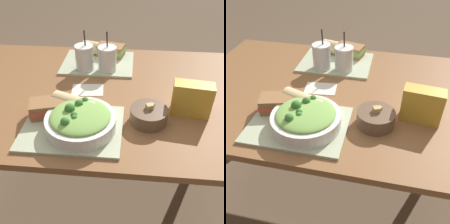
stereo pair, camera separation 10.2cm
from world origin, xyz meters
TOP-DOWN VIEW (x-y plane):
  - ground_plane at (0.00, 0.00)m, footprint 12.00×12.00m
  - dining_table at (0.00, 0.00)m, footprint 1.47×0.98m
  - tray_near at (-0.09, -0.28)m, footprint 0.39×0.30m
  - tray_far at (-0.06, 0.28)m, footprint 0.39×0.30m
  - salad_bowl at (-0.05, -0.29)m, footprint 0.27×0.27m
  - soup_bowl at (0.21, -0.21)m, footprint 0.15×0.15m
  - sandwich_near at (-0.20, -0.21)m, footprint 0.17×0.13m
  - baguette_near at (-0.12, -0.18)m, footprint 0.15×0.11m
  - sandwich_far at (-0.00, 0.37)m, footprint 0.18×0.13m
  - baguette_far at (-0.11, 0.38)m, footprint 0.11×0.10m
  - drink_cup_dark at (-0.12, 0.19)m, footprint 0.10×0.10m
  - drink_cup_red at (-0.00, 0.19)m, footprint 0.10×0.10m
  - chip_bag at (0.38, -0.14)m, footprint 0.17×0.09m
  - napkin_folded at (-0.08, -0.00)m, footprint 0.16×0.12m

SIDE VIEW (x-z plane):
  - ground_plane at x=0.00m, z-range 0.00..0.00m
  - dining_table at x=0.00m, z-range 0.29..1.06m
  - napkin_folded at x=-0.08m, z-range 0.76..0.77m
  - tray_near at x=-0.09m, z-range 0.76..0.78m
  - tray_far at x=-0.06m, z-range 0.76..0.78m
  - soup_bowl at x=0.21m, z-range 0.76..0.84m
  - sandwich_near at x=-0.20m, z-range 0.78..0.84m
  - sandwich_far at x=0.00m, z-range 0.78..0.84m
  - baguette_far at x=-0.11m, z-range 0.78..0.85m
  - baguette_near at x=-0.12m, z-range 0.78..0.85m
  - salad_bowl at x=-0.05m, z-range 0.77..0.87m
  - chip_bag at x=0.38m, z-range 0.76..0.91m
  - drink_cup_red at x=0.00m, z-range 0.73..0.94m
  - drink_cup_dark at x=-0.12m, z-range 0.73..0.95m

